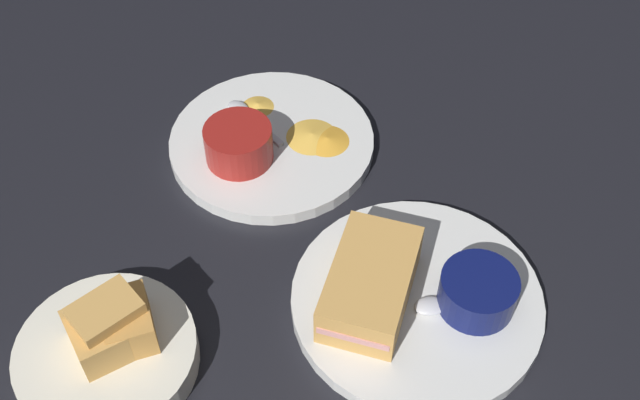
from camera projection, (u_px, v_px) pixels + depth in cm
name	position (u px, v px, depth cm)	size (l,w,h in cm)	color
ground_plane	(337.00, 263.00, 84.65)	(110.00, 110.00, 3.00)	black
plate_sandwich_main	(417.00, 301.00, 78.68)	(25.31, 25.31, 1.60)	silver
sandwich_half_near	(370.00, 283.00, 76.21)	(14.16, 9.48, 4.80)	tan
ramekin_dark_sauce	(478.00, 291.00, 75.98)	(7.65, 7.65, 3.91)	#0C144C
spoon_by_dark_ramekin	(417.00, 308.00, 76.78)	(4.12, 9.89, 0.80)	silver
plate_chips_companion	(272.00, 143.00, 93.55)	(24.35, 24.35, 1.60)	silver
ramekin_light_gravy	(238.00, 143.00, 89.09)	(7.83, 7.83, 4.39)	maroon
spoon_by_gravy_ramekin	(245.00, 114.00, 95.19)	(7.52, 8.48, 0.80)	silver
plantain_chip_scatter	(284.00, 133.00, 93.10)	(12.29, 17.02, 0.60)	gold
bread_basket_rear	(109.00, 348.00, 73.18)	(17.10, 17.10, 8.16)	silver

